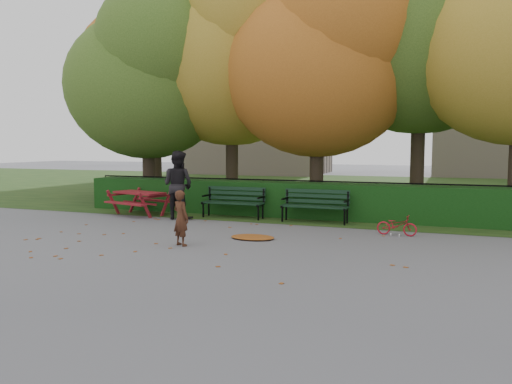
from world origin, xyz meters
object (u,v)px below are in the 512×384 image
(bench_right, at_px, (315,203))
(adult, at_px, (178,185))
(bicycle, at_px, (397,225))
(child, at_px, (181,218))
(tree_b, at_px, (238,48))
(tree_d, at_px, (434,18))
(tree_f, at_px, (159,60))
(tree_a, at_px, (151,74))
(bench_left, at_px, (234,200))
(picnic_table, at_px, (139,197))
(tree_c, at_px, (327,56))

(bench_right, bearing_deg, adult, -168.02)
(bicycle, bearing_deg, child, 129.58)
(tree_b, height_order, adult, tree_b)
(tree_d, bearing_deg, bicycle, -96.26)
(tree_f, distance_m, child, 12.65)
(tree_a, bearing_deg, tree_b, 23.05)
(tree_f, bearing_deg, child, -56.39)
(bench_left, height_order, picnic_table, bench_left)
(tree_a, distance_m, tree_d, 9.33)
(tree_d, bearing_deg, adult, -146.55)
(tree_a, bearing_deg, child, -53.26)
(bench_right, xyz_separation_m, bicycle, (2.25, -1.28, -0.28))
(tree_a, relative_size, tree_d, 0.78)
(tree_a, height_order, tree_d, tree_d)
(tree_d, height_order, bench_left, tree_d)
(tree_f, distance_m, bench_right, 11.19)
(tree_b, xyz_separation_m, adult, (-0.23, -3.85, -4.44))
(child, relative_size, adult, 0.60)
(tree_f, xyz_separation_m, adult, (4.46, -6.34, -4.73))
(bench_right, bearing_deg, bench_left, 180.00)
(tree_b, height_order, child, tree_b)
(picnic_table, bearing_deg, adult, 4.04)
(tree_f, height_order, picnic_table, tree_f)
(picnic_table, height_order, bicycle, picnic_table)
(tree_a, xyz_separation_m, adult, (2.51, -2.68, -3.56))
(bench_right, bearing_deg, picnic_table, -174.56)
(bench_left, xyz_separation_m, adult, (-1.37, -0.80, 0.44))
(bench_left, distance_m, bicycle, 4.83)
(tree_a, relative_size, bench_right, 4.16)
(tree_c, distance_m, child, 7.80)
(child, bearing_deg, tree_a, -29.62)
(tree_b, xyz_separation_m, tree_f, (-4.69, 2.49, 0.29))
(tree_d, relative_size, child, 8.27)
(tree_d, distance_m, bench_left, 8.31)
(tree_f, height_order, bicycle, tree_f)
(tree_d, height_order, bench_right, tree_d)
(tree_c, bearing_deg, bench_right, -83.30)
(tree_d, xyz_separation_m, child, (-4.61, -7.63, -5.40))
(child, distance_m, bicycle, 4.97)
(tree_a, bearing_deg, adult, -46.80)
(tree_a, bearing_deg, picnic_table, -66.62)
(tree_b, height_order, bench_left, tree_b)
(tree_d, relative_size, tree_f, 1.04)
(tree_f, height_order, adult, tree_f)
(tree_b, distance_m, adult, 5.88)
(adult, bearing_deg, tree_f, -48.71)
(tree_c, relative_size, child, 6.91)
(child, height_order, adult, adult)
(bench_left, bearing_deg, tree_f, 136.49)
(tree_a, xyz_separation_m, tree_c, (6.02, 0.38, 0.30))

